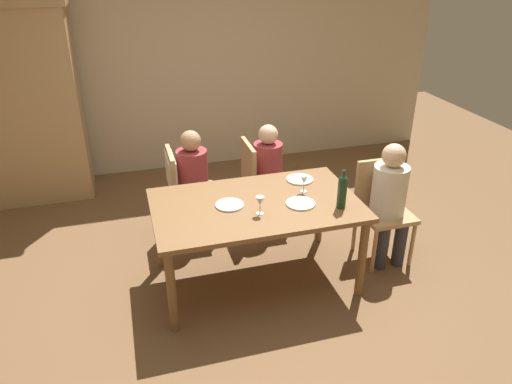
{
  "coord_description": "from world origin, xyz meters",
  "views": [
    {
      "loc": [
        -0.95,
        -3.32,
        2.61
      ],
      "look_at": [
        0.0,
        0.0,
        0.86
      ],
      "focal_mm": 33.85,
      "sensor_mm": 36.0,
      "label": 1
    }
  ],
  "objects": [
    {
      "name": "dinner_plate_guest_left",
      "position": [
        -0.22,
        0.01,
        0.77
      ],
      "size": [
        0.23,
        0.23,
        0.01
      ],
      "primitive_type": "cylinder",
      "color": "white",
      "rests_on": "dining_table"
    },
    {
      "name": "person_woman_host",
      "position": [
        1.22,
        -0.03,
        0.66
      ],
      "size": [
        0.31,
        0.35,
        1.14
      ],
      "rotation": [
        0.0,
        0.0,
        3.14
      ],
      "color": "#33333D",
      "rests_on": "ground_plane"
    },
    {
      "name": "wine_glass_near_left",
      "position": [
        0.45,
        0.09,
        0.86
      ],
      "size": [
        0.07,
        0.07,
        0.15
      ],
      "color": "silver",
      "rests_on": "dining_table"
    },
    {
      "name": "dining_table",
      "position": [
        0.0,
        0.0,
        0.67
      ],
      "size": [
        1.68,
        1.02,
        0.76
      ],
      "color": "brown",
      "rests_on": "ground_plane"
    },
    {
      "name": "wine_glass_centre",
      "position": [
        -0.02,
        -0.18,
        0.86
      ],
      "size": [
        0.07,
        0.07,
        0.15
      ],
      "color": "silver",
      "rests_on": "dining_table"
    },
    {
      "name": "wine_bottle_tall_green",
      "position": [
        0.63,
        -0.26,
        0.91
      ],
      "size": [
        0.07,
        0.07,
        0.32
      ],
      "color": "#19381E",
      "rests_on": "dining_table"
    },
    {
      "name": "chair_far_right",
      "position": [
        0.29,
        0.89,
        0.53
      ],
      "size": [
        0.44,
        0.44,
        0.92
      ],
      "rotation": [
        0.0,
        0.0,
        -1.57
      ],
      "color": "tan",
      "rests_on": "ground_plane"
    },
    {
      "name": "dinner_plate_host",
      "position": [
        0.5,
        0.31,
        0.77
      ],
      "size": [
        0.24,
        0.24,
        0.01
      ],
      "primitive_type": "cylinder",
      "color": "silver",
      "rests_on": "dining_table"
    },
    {
      "name": "dinner_plate_guest_right",
      "position": [
        0.34,
        -0.12,
        0.77
      ],
      "size": [
        0.24,
        0.24,
        0.01
      ],
      "primitive_type": "cylinder",
      "color": "white",
      "rests_on": "dining_table"
    },
    {
      "name": "chair_right_end",
      "position": [
        1.22,
        0.09,
        0.53
      ],
      "size": [
        0.44,
        0.44,
        0.92
      ],
      "rotation": [
        0.0,
        0.0,
        3.14
      ],
      "color": "tan",
      "rests_on": "ground_plane"
    },
    {
      "name": "ground_plane",
      "position": [
        0.0,
        0.0,
        0.0
      ],
      "size": [
        10.0,
        10.0,
        0.0
      ],
      "primitive_type": "plane",
      "color": "brown"
    },
    {
      "name": "person_man_guest",
      "position": [
        -0.35,
        0.89,
        0.64
      ],
      "size": [
        0.34,
        0.29,
        1.11
      ],
      "rotation": [
        0.0,
        0.0,
        -1.57
      ],
      "color": "#33333D",
      "rests_on": "ground_plane"
    },
    {
      "name": "person_man_bearded",
      "position": [
        0.4,
        0.89,
        0.64
      ],
      "size": [
        0.33,
        0.29,
        1.09
      ],
      "rotation": [
        0.0,
        0.0,
        -1.57
      ],
      "color": "#33333D",
      "rests_on": "ground_plane"
    },
    {
      "name": "chair_far_left",
      "position": [
        -0.5,
        0.89,
        0.59
      ],
      "size": [
        0.46,
        0.44,
        0.92
      ],
      "rotation": [
        0.0,
        0.0,
        -1.57
      ],
      "color": "tan",
      "rests_on": "ground_plane"
    },
    {
      "name": "rear_room_partition",
      "position": [
        0.0,
        2.71,
        1.35
      ],
      "size": [
        6.4,
        0.12,
        2.7
      ],
      "primitive_type": "cube",
      "color": "beige",
      "rests_on": "ground_plane"
    },
    {
      "name": "armoire_cabinet",
      "position": [
        -1.94,
        2.26,
        1.1
      ],
      "size": [
        1.18,
        0.62,
        2.18
      ],
      "color": "tan",
      "rests_on": "ground_plane"
    }
  ]
}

